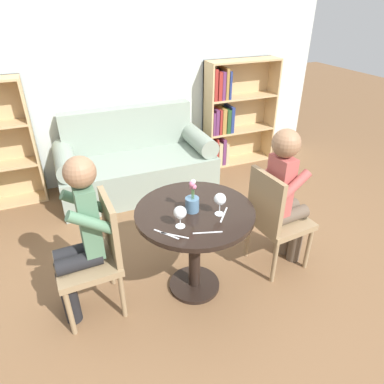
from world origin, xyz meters
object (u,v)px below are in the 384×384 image
object	(u,v)px
flower_vase	(192,201)
chair_right	(275,217)
person_left	(79,238)
person_right	(286,196)
wine_glass_right	(220,200)
chair_left	(96,252)
wine_glass_left	(180,213)
couch	(136,165)
bookshelf_right	(230,116)

from	to	relation	value
flower_vase	chair_right	bearing A→B (deg)	-0.40
person_left	person_right	bearing A→B (deg)	84.62
chair_right	wine_glass_right	bearing A→B (deg)	95.34
chair_left	wine_glass_left	size ratio (longest dim) A/B	5.97
chair_right	person_right	distance (m)	0.19
wine_glass_right	flower_vase	bearing A→B (deg)	145.40
wine_glass_left	flower_vase	size ratio (longest dim) A/B	0.61
couch	wine_glass_left	xyz separation A→B (m)	(-0.16, -1.88, 0.52)
chair_right	wine_glass_left	bearing A→B (deg)	93.74
bookshelf_right	person_right	world-z (taller)	bookshelf_right
chair_left	chair_right	xyz separation A→B (m)	(1.39, -0.11, 0.00)
chair_left	wine_glass_left	bearing A→B (deg)	63.51
wine_glass_right	couch	bearing A→B (deg)	94.23
chair_right	wine_glass_left	world-z (taller)	chair_right
chair_left	person_left	bearing A→B (deg)	-88.59
bookshelf_right	wine_glass_right	bearing A→B (deg)	-120.06
bookshelf_right	person_right	xyz separation A→B (m)	(-0.58, -2.00, 0.01)
bookshelf_right	wine_glass_right	distance (m)	2.45
couch	chair_right	size ratio (longest dim) A/B	1.94
flower_vase	person_right	bearing A→B (deg)	0.58
couch	chair_left	world-z (taller)	couch
chair_left	couch	bearing A→B (deg)	154.88
wine_glass_left	flower_vase	distance (m)	0.20
person_left	wine_glass_left	distance (m)	0.69
chair_left	wine_glass_left	distance (m)	0.67
couch	person_right	bearing A→B (deg)	-65.68
person_right	chair_left	bearing A→B (deg)	81.24
bookshelf_right	person_left	xyz separation A→B (m)	(-2.15, -1.91, -0.01)
chair_right	flower_vase	world-z (taller)	flower_vase
chair_right	person_right	xyz separation A→B (m)	(0.09, 0.01, 0.17)
bookshelf_right	chair_right	size ratio (longest dim) A/B	1.50
chair_left	chair_right	world-z (taller)	same
bookshelf_right	wine_glass_left	world-z (taller)	bookshelf_right
bookshelf_right	flower_vase	bearing A→B (deg)	-124.51
couch	person_right	size ratio (longest dim) A/B	1.43
couch	chair_left	size ratio (longest dim) A/B	1.94
flower_vase	wine_glass_left	bearing A→B (deg)	-135.94
chair_right	person_left	distance (m)	1.49
chair_right	person_left	bearing A→B (deg)	80.96
couch	person_right	xyz separation A→B (m)	(0.78, -1.73, 0.35)
wine_glass_left	chair_right	bearing A→B (deg)	8.83
couch	wine_glass_right	world-z (taller)	couch
chair_right	person_left	xyz separation A→B (m)	(-1.48, 0.10, 0.15)
bookshelf_right	flower_vase	xyz separation A→B (m)	(-1.38, -2.01, 0.16)
person_right	wine_glass_left	distance (m)	0.97
couch	bookshelf_right	bearing A→B (deg)	11.14
wine_glass_right	bookshelf_right	bearing A→B (deg)	59.94
flower_vase	bookshelf_right	bearing A→B (deg)	55.49
couch	person_left	size ratio (longest dim) A/B	1.43
wine_glass_left	flower_vase	bearing A→B (deg)	44.06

